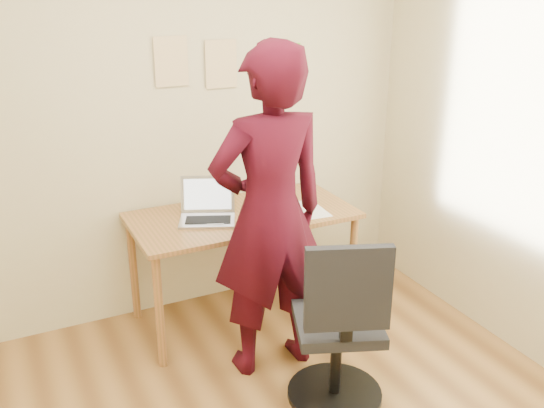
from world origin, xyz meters
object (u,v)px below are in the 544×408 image
phone (277,220)px  office_chair (340,336)px  desk (243,226)px  person (269,215)px  laptop (207,211)px

phone → office_chair: (-0.05, -0.83, -0.32)m
desk → phone: size_ratio=9.24×
person → laptop: bearing=-73.9°
phone → laptop: bearing=128.3°
phone → office_chair: size_ratio=0.15×
phone → desk: bearing=103.5°
phone → person: (-0.21, -0.33, 0.19)m
office_chair → person: size_ratio=0.53×
desk → phone: 0.27m
office_chair → person: bearing=128.7°
laptop → person: size_ratio=0.23×
office_chair → person: 0.73m
laptop → office_chair: size_ratio=0.43×
phone → office_chair: office_chair is taller
phone → person: person is taller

